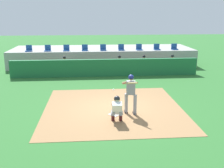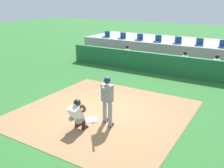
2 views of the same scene
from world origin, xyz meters
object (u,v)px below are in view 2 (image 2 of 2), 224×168
catcher_crouched (78,113)px  stadium_seat_6 (223,46)px  dugout_player_0 (126,55)px  stadium_seat_1 (122,37)px  stadium_seat_2 (139,39)px  dugout_player_1 (184,62)px  dugout_player_2 (216,66)px  stadium_seat_0 (107,36)px  stadium_seat_4 (178,42)px  stadium_seat_5 (199,44)px  home_plate (91,120)px  batter_at_plate (107,98)px  stadium_seat_3 (158,40)px

catcher_crouched → stadium_seat_6: bearing=75.3°
dugout_player_0 → stadium_seat_1: bearing=125.3°
catcher_crouched → stadium_seat_2: stadium_seat_2 is taller
dugout_player_0 → dugout_player_1: (3.99, 0.00, 0.00)m
dugout_player_1 → dugout_player_2: same height
stadium_seat_0 → stadium_seat_2: same height
stadium_seat_4 → stadium_seat_5: 1.44m
home_plate → stadium_seat_2: stadium_seat_2 is taller
batter_at_plate → catcher_crouched: batter_at_plate is taller
home_plate → stadium_seat_6: bearing=74.2°
stadium_seat_5 → stadium_seat_1: bearing=180.0°
batter_at_plate → dugout_player_1: size_ratio=1.39×
home_plate → dugout_player_0: dugout_player_0 is taller
stadium_seat_2 → stadium_seat_4: 2.89m
batter_at_plate → stadium_seat_1: 11.34m
catcher_crouched → stadium_seat_0: 12.42m
home_plate → catcher_crouched: (0.01, -0.78, 0.59)m
home_plate → stadium_seat_5: stadium_seat_5 is taller
catcher_crouched → stadium_seat_6: 11.36m
dugout_player_2 → stadium_seat_5: size_ratio=2.71×
dugout_player_2 → stadium_seat_3: stadium_seat_3 is taller
dugout_player_1 → stadium_seat_5: size_ratio=2.71×
batter_at_plate → stadium_seat_4: stadium_seat_4 is taller
catcher_crouched → stadium_seat_5: size_ratio=3.57×
dugout_player_0 → stadium_seat_0: bearing=144.8°
dugout_player_2 → stadium_seat_6: (-0.03, 2.03, 0.86)m
batter_at_plate → stadium_seat_4: size_ratio=3.76×
stadium_seat_0 → stadium_seat_3: bearing=0.0°
dugout_player_1 → stadium_seat_0: (-6.87, 2.03, 0.86)m
dugout_player_2 → stadium_seat_4: 3.66m
stadium_seat_3 → stadium_seat_2: bearing=180.0°
dugout_player_2 → stadium_seat_2: 6.22m
dugout_player_2 → stadium_seat_3: bearing=155.0°
dugout_player_0 → stadium_seat_4: 3.64m
dugout_player_1 → stadium_seat_6: (1.79, 2.03, 0.86)m
batter_at_plate → stadium_seat_0: 12.05m
dugout_player_2 → stadium_seat_6: stadium_seat_6 is taller
stadium_seat_2 → stadium_seat_3: bearing=0.0°
dugout_player_0 → stadium_seat_3: stadium_seat_3 is taller
dugout_player_1 → dugout_player_2: 1.83m
stadium_seat_0 → stadium_seat_2: size_ratio=1.00×
dugout_player_2 → stadium_seat_3: (-4.37, 2.03, 0.86)m
dugout_player_0 → stadium_seat_2: size_ratio=2.71×
stadium_seat_4 → stadium_seat_5: bearing=0.0°
dugout_player_2 → stadium_seat_4: stadium_seat_4 is taller
stadium_seat_3 → stadium_seat_6: (4.33, 0.00, 0.00)m
stadium_seat_0 → catcher_crouched: bearing=-62.2°
stadium_seat_3 → stadium_seat_1: bearing=180.0°
dugout_player_0 → dugout_player_1: same height
dugout_player_0 → batter_at_plate: bearing=-66.2°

